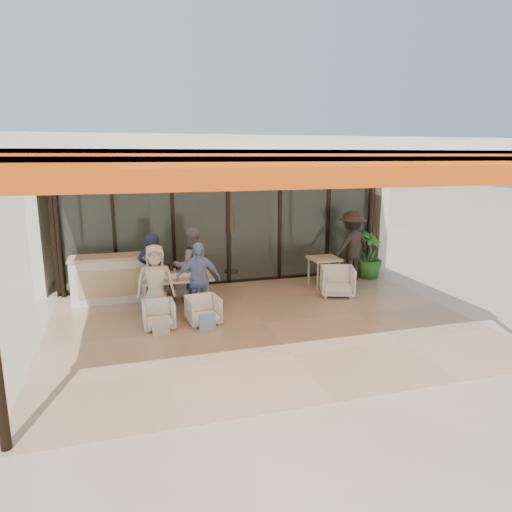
{
  "coord_description": "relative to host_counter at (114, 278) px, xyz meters",
  "views": [
    {
      "loc": [
        -2.51,
        -7.91,
        3.18
      ],
      "look_at": [
        0.1,
        0.9,
        1.15
      ],
      "focal_mm": 32.0,
      "sensor_mm": 36.0,
      "label": 1
    }
  ],
  "objects": [
    {
      "name": "ground",
      "position": [
        2.75,
        -2.3,
        -0.53
      ],
      "size": [
        70.0,
        70.0,
        0.0
      ],
      "primitive_type": "plane",
      "color": "#C6B293",
      "rests_on": "ground"
    },
    {
      "name": "terrace_floor",
      "position": [
        2.75,
        -2.3,
        -0.53
      ],
      "size": [
        8.0,
        6.0,
        0.01
      ],
      "primitive_type": "cube",
      "color": "tan",
      "rests_on": "ground"
    },
    {
      "name": "terrace_structure",
      "position": [
        2.75,
        -2.56,
        2.72
      ],
      "size": [
        8.0,
        6.0,
        3.4
      ],
      "color": "silver",
      "rests_on": "ground"
    },
    {
      "name": "glass_storefront",
      "position": [
        2.75,
        0.7,
        1.07
      ],
      "size": [
        8.08,
        0.1,
        3.2
      ],
      "color": "#9EADA3",
      "rests_on": "ground"
    },
    {
      "name": "interior_block",
      "position": [
        2.76,
        3.02,
        1.7
      ],
      "size": [
        9.05,
        3.62,
        3.52
      ],
      "color": "silver",
      "rests_on": "ground"
    },
    {
      "name": "host_counter",
      "position": [
        0.0,
        0.0,
        0.0
      ],
      "size": [
        1.85,
        0.65,
        1.04
      ],
      "color": "silver",
      "rests_on": "ground"
    },
    {
      "name": "dining_table",
      "position": [
        1.21,
        -0.99,
        0.16
      ],
      "size": [
        1.5,
        0.9,
        0.93
      ],
      "color": "tan",
      "rests_on": "ground"
    },
    {
      "name": "chair_far_left",
      "position": [
        0.79,
        -0.05,
        -0.21
      ],
      "size": [
        0.8,
        0.77,
        0.65
      ],
      "primitive_type": "imported",
      "rotation": [
        0.0,
        0.0,
        2.8
      ],
      "color": "white",
      "rests_on": "ground"
    },
    {
      "name": "chair_far_right",
      "position": [
        1.63,
        -0.05,
        -0.19
      ],
      "size": [
        0.71,
        0.67,
        0.68
      ],
      "primitive_type": "imported",
      "rotation": [
        0.0,
        0.0,
        3.05
      ],
      "color": "white",
      "rests_on": "ground"
    },
    {
      "name": "chair_near_left",
      "position": [
        0.79,
        -1.95,
        -0.24
      ],
      "size": [
        0.58,
        0.55,
        0.59
      ],
      "primitive_type": "imported",
      "rotation": [
        0.0,
        0.0,
        0.02
      ],
      "color": "white",
      "rests_on": "ground"
    },
    {
      "name": "chair_near_right",
      "position": [
        1.63,
        -1.95,
        -0.23
      ],
      "size": [
        0.66,
        0.62,
        0.61
      ],
      "primitive_type": "imported",
      "rotation": [
        0.0,
        0.0,
        0.13
      ],
      "color": "white",
      "rests_on": "ground"
    },
    {
      "name": "diner_navy",
      "position": [
        0.79,
        -0.55,
        0.28
      ],
      "size": [
        0.65,
        0.49,
        1.62
      ],
      "primitive_type": "imported",
      "rotation": [
        0.0,
        0.0,
        3.32
      ],
      "color": "#191B37",
      "rests_on": "ground"
    },
    {
      "name": "diner_grey",
      "position": [
        1.63,
        -0.55,
        0.3
      ],
      "size": [
        0.88,
        0.73,
        1.67
      ],
      "primitive_type": "imported",
      "rotation": [
        0.0,
        0.0,
        3.26
      ],
      "color": "slate",
      "rests_on": "ground"
    },
    {
      "name": "diner_cream",
      "position": [
        0.79,
        -1.45,
        0.23
      ],
      "size": [
        0.77,
        0.52,
        1.51
      ],
      "primitive_type": "imported",
      "rotation": [
        0.0,
        0.0,
        -0.05
      ],
      "color": "beige",
      "rests_on": "ground"
    },
    {
      "name": "diner_periwinkle",
      "position": [
        1.63,
        -1.45,
        0.23
      ],
      "size": [
        0.92,
        0.47,
        1.52
      ],
      "primitive_type": "imported",
      "rotation": [
        0.0,
        0.0,
        -0.11
      ],
      "color": "#6D84B5",
      "rests_on": "ground"
    },
    {
      "name": "tote_bag_cream",
      "position": [
        0.79,
        -2.35,
        -0.36
      ],
      "size": [
        0.3,
        0.1,
        0.34
      ],
      "primitive_type": "cube",
      "color": "silver",
      "rests_on": "ground"
    },
    {
      "name": "tote_bag_blue",
      "position": [
        1.63,
        -2.35,
        -0.36
      ],
      "size": [
        0.3,
        0.1,
        0.34
      ],
      "primitive_type": "cube",
      "color": "#99BFD8",
      "rests_on": "ground"
    },
    {
      "name": "side_table",
      "position": [
        4.92,
        -0.28,
        0.11
      ],
      "size": [
        0.7,
        0.7,
        0.74
      ],
      "color": "tan",
      "rests_on": "ground"
    },
    {
      "name": "side_chair",
      "position": [
        4.92,
        -1.03,
        -0.15
      ],
      "size": [
        0.93,
        0.9,
        0.76
      ],
      "primitive_type": "imported",
      "rotation": [
        0.0,
        0.0,
        -0.35
      ],
      "color": "white",
      "rests_on": "ground"
    },
    {
      "name": "standing_woman",
      "position": [
        5.85,
        0.08,
        0.38
      ],
      "size": [
        1.32,
        0.98,
        1.82
      ],
      "primitive_type": "imported",
      "rotation": [
        0.0,
        0.0,
        3.43
      ],
      "color": "black",
      "rests_on": "ground"
    },
    {
      "name": "potted_palm",
      "position": [
        6.4,
        0.12,
        0.09
      ],
      "size": [
        0.97,
        0.97,
        1.25
      ],
      "primitive_type": "imported",
      "rotation": [
        0.0,
        0.0,
        0.59
      ],
      "color": "#1E5919",
      "rests_on": "ground"
    }
  ]
}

